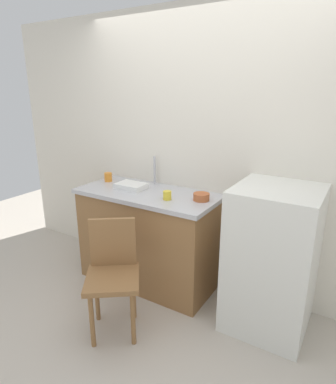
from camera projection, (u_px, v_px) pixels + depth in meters
ground_plane at (148, 334)px, 2.58m from camera, size 8.00×8.00×0.00m
back_wall at (208, 154)px, 3.01m from camera, size 4.80×0.10×2.55m
cabinet_base at (149, 239)px, 3.19m from camera, size 1.30×0.60×0.89m
countertop at (148, 194)px, 3.05m from camera, size 1.34×0.64×0.04m
faucet at (155, 170)px, 3.25m from camera, size 0.02×0.02×0.28m
refrigerator at (272, 259)px, 2.55m from camera, size 0.62×0.64×1.16m
chair at (113, 272)px, 2.53m from camera, size 0.56×0.56×0.89m
dish_tray at (131, 186)px, 3.13m from camera, size 0.28×0.20×0.05m
terracotta_bowl at (201, 197)px, 2.80m from camera, size 0.14×0.14×0.06m
cup_yellow at (167, 195)px, 2.81m from camera, size 0.07×0.07×0.08m
cup_orange at (108, 177)px, 3.37m from camera, size 0.08×0.08×0.09m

